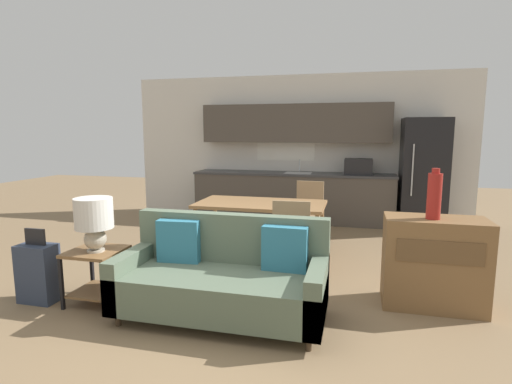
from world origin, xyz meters
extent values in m
plane|color=#7F6647|center=(0.00, 0.00, 0.00)|extent=(20.00, 20.00, 0.00)
cube|color=silver|center=(0.00, 4.63, 1.35)|extent=(6.40, 0.06, 2.70)
cube|color=white|center=(-0.19, 4.59, 1.63)|extent=(1.11, 0.01, 1.06)
cube|color=#4C443D|center=(0.00, 4.29, 0.43)|extent=(3.64, 0.62, 0.86)
cube|color=#38383A|center=(0.00, 4.29, 0.88)|extent=(3.67, 0.65, 0.04)
cube|color=#B2B5B7|center=(0.11, 4.24, 0.90)|extent=(0.48, 0.36, 0.01)
cylinder|color=#B7BABC|center=(0.11, 4.41, 1.02)|extent=(0.02, 0.02, 0.24)
cube|color=#4C443D|center=(0.00, 4.43, 1.80)|extent=(3.45, 0.34, 0.70)
cube|color=black|center=(1.17, 4.24, 1.04)|extent=(0.48, 0.36, 0.28)
cube|color=black|center=(2.24, 4.24, 0.94)|extent=(0.73, 0.68, 1.88)
cylinder|color=silver|center=(2.02, 3.88, 1.03)|extent=(0.02, 0.02, 0.85)
cube|color=olive|center=(-0.05, 1.97, 0.72)|extent=(1.65, 0.86, 0.04)
cylinder|color=olive|center=(-0.81, 1.60, 0.35)|extent=(0.05, 0.05, 0.70)
cylinder|color=olive|center=(0.71, 1.60, 0.35)|extent=(0.05, 0.05, 0.70)
cylinder|color=olive|center=(-0.81, 2.34, 0.35)|extent=(0.05, 0.05, 0.70)
cylinder|color=olive|center=(0.71, 2.34, 0.35)|extent=(0.05, 0.05, 0.70)
cylinder|color=#3D2D1E|center=(-0.81, -0.14, 0.05)|extent=(0.05, 0.05, 0.10)
cylinder|color=#3D2D1E|center=(0.83, -0.14, 0.05)|extent=(0.05, 0.05, 0.10)
cylinder|color=#3D2D1E|center=(-0.81, 0.50, 0.05)|extent=(0.05, 0.05, 0.10)
cylinder|color=#3D2D1E|center=(0.83, 0.50, 0.05)|extent=(0.05, 0.05, 0.10)
cube|color=#566651|center=(0.01, 0.18, 0.26)|extent=(1.83, 0.80, 0.33)
cube|color=#566651|center=(0.01, 0.51, 0.49)|extent=(1.83, 0.14, 0.79)
cube|color=#566651|center=(-0.84, 0.18, 0.33)|extent=(0.14, 0.80, 0.47)
cube|color=#566651|center=(0.86, 0.18, 0.33)|extent=(0.14, 0.80, 0.47)
cube|color=teal|center=(-0.47, 0.38, 0.63)|extent=(0.41, 0.15, 0.40)
cube|color=teal|center=(0.55, 0.38, 0.63)|extent=(0.40, 0.13, 0.40)
cube|color=brown|center=(-1.27, 0.23, 0.51)|extent=(0.48, 0.48, 0.03)
cube|color=brown|center=(-1.27, 0.23, 0.12)|extent=(0.44, 0.44, 0.02)
cube|color=black|center=(-1.49, 0.01, 0.25)|extent=(0.03, 0.03, 0.50)
cube|color=black|center=(-1.04, 0.01, 0.25)|extent=(0.03, 0.03, 0.50)
cube|color=black|center=(-1.49, 0.45, 0.25)|extent=(0.03, 0.03, 0.50)
cube|color=black|center=(-1.04, 0.45, 0.25)|extent=(0.03, 0.03, 0.50)
cylinder|color=#B2A893|center=(-1.23, 0.19, 0.54)|extent=(0.16, 0.16, 0.02)
sphere|color=#B2A893|center=(-1.23, 0.19, 0.65)|extent=(0.21, 0.21, 0.21)
cylinder|color=beige|center=(-1.23, 0.19, 0.90)|extent=(0.35, 0.35, 0.29)
cube|color=brown|center=(1.87, 0.93, 0.43)|extent=(0.91, 0.46, 0.86)
cube|color=brown|center=(1.87, 0.69, 0.60)|extent=(0.73, 0.01, 0.21)
cylinder|color=maroon|center=(1.83, 0.88, 1.07)|extent=(0.12, 0.12, 0.42)
cylinder|color=maroon|center=(1.83, 0.88, 1.30)|extent=(0.07, 0.07, 0.05)
cube|color=#997A56|center=(0.48, 2.66, 0.46)|extent=(0.45, 0.45, 0.04)
cube|color=#997A56|center=(0.49, 2.85, 0.70)|extent=(0.40, 0.06, 0.45)
cylinder|color=black|center=(0.30, 2.50, 0.22)|extent=(0.03, 0.03, 0.44)
cylinder|color=black|center=(0.63, 2.48, 0.22)|extent=(0.03, 0.03, 0.44)
cylinder|color=black|center=(0.32, 2.84, 0.22)|extent=(0.03, 0.03, 0.44)
cylinder|color=black|center=(0.66, 2.82, 0.22)|extent=(0.03, 0.03, 0.44)
cube|color=#997A56|center=(0.48, 1.30, 0.46)|extent=(0.44, 0.44, 0.04)
cube|color=#997A56|center=(0.49, 1.10, 0.70)|extent=(0.40, 0.05, 0.45)
cylinder|color=black|center=(0.64, 1.48, 0.22)|extent=(0.03, 0.03, 0.44)
cylinder|color=black|center=(0.30, 1.46, 0.22)|extent=(0.03, 0.03, 0.44)
cylinder|color=black|center=(0.65, 1.14, 0.22)|extent=(0.03, 0.03, 0.44)
cylinder|color=black|center=(0.31, 1.12, 0.22)|extent=(0.03, 0.03, 0.44)
cube|color=#2D384C|center=(-1.84, 0.11, 0.29)|extent=(0.36, 0.22, 0.57)
cube|color=black|center=(-1.84, 0.11, 0.65)|extent=(0.22, 0.02, 0.16)
camera|label=1|loc=(1.13, -2.98, 1.65)|focal=28.00mm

